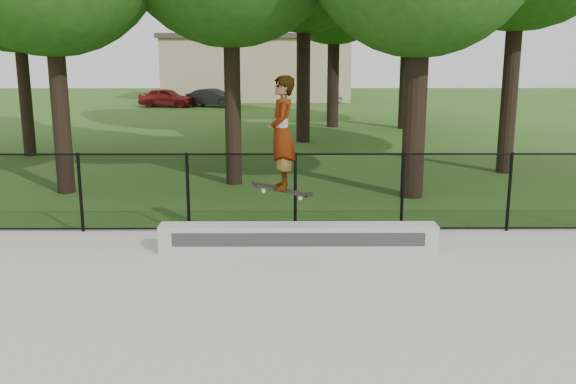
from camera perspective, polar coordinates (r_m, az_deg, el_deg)
name	(u,v)px	position (r m, az deg, el deg)	size (l,w,h in m)	color
grind_ledge	(298,238)	(10.91, 0.92, -4.07)	(4.70, 0.40, 0.46)	#B5B5B0
car_a	(167,97)	(38.76, -10.74, 8.26)	(1.30, 3.21, 1.10)	maroon
car_b	(213,98)	(38.48, -6.68, 8.32)	(1.11, 2.87, 1.04)	black
car_c	(317,93)	(41.88, 2.58, 8.79)	(1.55, 3.51, 1.11)	#9DA8B2
skater_airborne	(282,135)	(10.34, -0.55, 5.11)	(0.83, 0.68, 2.01)	black
chainlink_fence	(295,192)	(11.94, 0.65, -0.01)	(16.06, 0.06, 1.50)	black
distant_building	(257,67)	(43.80, -2.75, 11.07)	(12.40, 6.40, 4.30)	#BCB384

